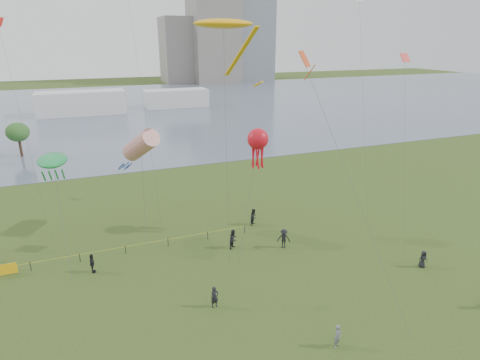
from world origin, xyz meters
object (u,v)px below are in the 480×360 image
object	(u,v)px
fence	(54,261)
kite_stingray	(224,24)
kite_flyer	(338,336)
kite_octopus	(258,140)

from	to	relation	value
fence	kite_stingray	world-z (taller)	kite_stingray
kite_flyer	fence	bearing A→B (deg)	107.77
kite_stingray	kite_octopus	distance (m)	10.94
fence	kite_stingray	xyz separation A→B (m)	(16.67, 1.66, 19.68)
fence	kite_octopus	bearing A→B (deg)	-0.11
kite_flyer	kite_octopus	size ratio (longest dim) A/B	0.15
kite_stingray	kite_flyer	bearing A→B (deg)	-111.00
kite_stingray	kite_octopus	xyz separation A→B (m)	(2.76, -1.70, -10.45)
kite_flyer	kite_stingray	distance (m)	27.16
fence	kite_octopus	distance (m)	21.51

